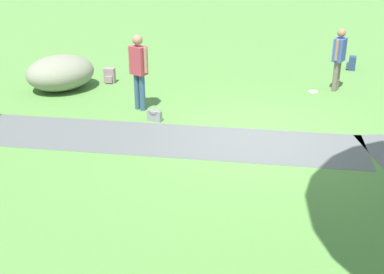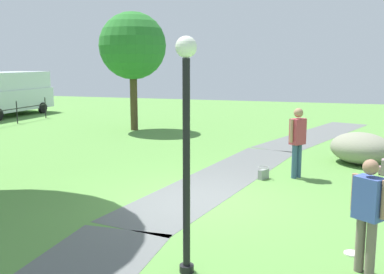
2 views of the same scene
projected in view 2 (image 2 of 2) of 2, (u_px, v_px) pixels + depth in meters
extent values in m
plane|color=#568A3F|center=(204.00, 200.00, 9.42)|extent=(48.00, 48.00, 0.00)
cube|color=#5A5D5D|center=(222.00, 177.00, 11.26)|extent=(8.17, 3.09, 0.01)
cube|color=#5A5D5D|center=(318.00, 134.00, 17.91)|extent=(8.09, 4.21, 0.01)
cylinder|color=#4B3D23|center=(134.00, 100.00, 18.88)|extent=(0.30, 0.30, 2.53)
sphere|color=#2B762C|center=(133.00, 46.00, 18.51)|extent=(2.76, 2.76, 2.76)
cylinder|color=black|center=(187.00, 268.00, 6.22)|extent=(0.20, 0.20, 0.10)
cylinder|color=black|center=(186.00, 169.00, 5.98)|extent=(0.10, 0.10, 2.91)
sphere|color=white|center=(186.00, 47.00, 5.72)|extent=(0.28, 0.28, 0.28)
ellipsoid|color=gray|center=(361.00, 148.00, 12.73)|extent=(2.35, 2.35, 0.89)
cylinder|color=#33526D|center=(294.00, 161.00, 11.14)|extent=(0.13, 0.13, 0.85)
cylinder|color=#33526D|center=(299.00, 161.00, 11.23)|extent=(0.13, 0.13, 0.85)
cube|color=#A83A45|center=(298.00, 132.00, 11.06)|extent=(0.43, 0.41, 0.64)
cylinder|color=#A17859|center=(291.00, 131.00, 10.93)|extent=(0.08, 0.08, 0.57)
cylinder|color=#A17859|center=(304.00, 129.00, 11.17)|extent=(0.08, 0.08, 0.57)
sphere|color=#A17859|center=(298.00, 113.00, 10.98)|extent=(0.23, 0.23, 0.23)
cylinder|color=#706158|center=(371.00, 248.00, 6.06)|extent=(0.13, 0.13, 0.77)
cylinder|color=#706158|center=(360.00, 244.00, 6.19)|extent=(0.13, 0.13, 0.77)
cube|color=#3C53A1|center=(369.00, 198.00, 6.01)|extent=(0.41, 0.43, 0.58)
cylinder|color=#9C7056|center=(384.00, 200.00, 5.84)|extent=(0.08, 0.08, 0.52)
cylinder|color=#9C7056|center=(354.00, 192.00, 6.18)|extent=(0.08, 0.08, 0.52)
sphere|color=#9C7056|center=(371.00, 167.00, 5.94)|extent=(0.21, 0.21, 0.21)
cube|color=gray|center=(263.00, 174.00, 11.11)|extent=(0.34, 0.24, 0.24)
torus|color=gray|center=(264.00, 167.00, 11.08)|extent=(0.36, 0.36, 0.02)
cube|color=gray|center=(380.00, 170.00, 11.57)|extent=(0.20, 0.09, 0.18)
cylinder|color=white|center=(352.00, 253.00, 6.80)|extent=(0.24, 0.24, 0.02)
cylinder|color=black|center=(17.00, 112.00, 20.97)|extent=(0.05, 0.05, 1.05)
cylinder|color=black|center=(45.00, 108.00, 23.04)|extent=(0.05, 0.05, 1.05)
cube|color=silver|center=(2.00, 100.00, 23.83)|extent=(5.64, 2.59, 1.10)
cube|color=silver|center=(1.00, 81.00, 23.67)|extent=(5.36, 2.46, 0.90)
cylinder|color=black|center=(7.00, 106.00, 25.93)|extent=(0.60, 0.17, 0.60)
cylinder|color=black|center=(43.00, 108.00, 25.16)|extent=(0.60, 0.17, 0.60)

